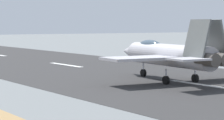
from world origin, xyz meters
name	(u,v)px	position (x,y,z in m)	size (l,w,h in m)	color
ground_plane	(198,84)	(0.00, 0.00, 0.00)	(400.00, 400.00, 0.00)	slate
runway_strip	(199,84)	(-0.02, 0.00, 0.01)	(240.00, 26.00, 0.02)	#2E2D2E
fighter_jet	(169,54)	(3.26, 0.66, 2.50)	(16.34, 14.24, 5.70)	#B0AEB5
crew_person	(160,58)	(18.28, -10.63, 0.86)	(0.70, 0.36, 1.72)	#1E2338
marker_cone_far	(146,59)	(23.97, -12.76, 0.28)	(0.44, 0.44, 0.55)	orange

